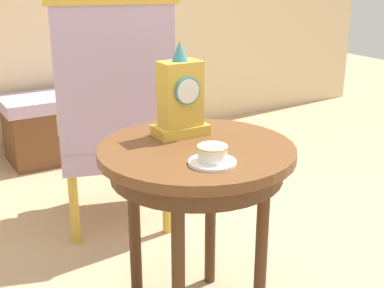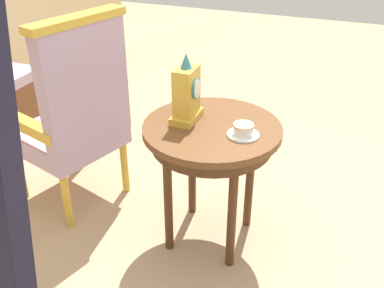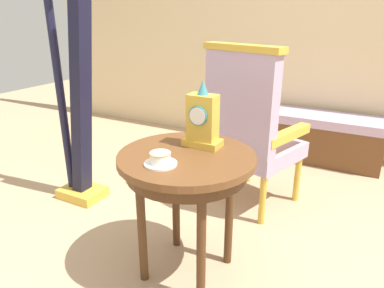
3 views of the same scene
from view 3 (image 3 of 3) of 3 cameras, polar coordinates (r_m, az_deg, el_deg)
The scene contains 8 objects.
ground_plane at distance 2.04m, azimuth -0.81°, elevation -19.83°, with size 10.00×10.00×0.00m, color tan.
wall_back at distance 3.69m, azimuth 17.56°, elevation 20.87°, with size 6.00×0.10×2.80m, color beige.
side_table at distance 1.73m, azimuth -0.85°, elevation -4.23°, with size 0.67×0.67×0.68m.
teacup_left at distance 1.58m, azimuth -5.12°, elevation -2.47°, with size 0.15×0.15×0.06m.
mantel_clock at distance 1.76m, azimuth 1.69°, elevation 3.80°, with size 0.19×0.11×0.34m.
armchair at distance 2.41m, azimuth 9.26°, elevation 2.66°, with size 0.67×0.66×1.14m.
harp at distance 2.57m, azimuth -18.29°, elevation 6.24°, with size 0.40×0.24×1.81m.
window_bench at distance 3.51m, azimuth 19.45°, elevation 1.09°, with size 1.18×0.40×0.44m.
Camera 3 is at (0.76, -1.36, 1.32)m, focal length 33.09 mm.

